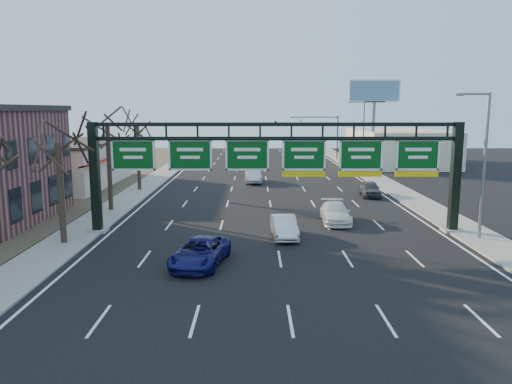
{
  "coord_description": "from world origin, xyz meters",
  "views": [
    {
      "loc": [
        -1.39,
        -24.04,
        7.99
      ],
      "look_at": [
        -1.28,
        4.82,
        3.2
      ],
      "focal_mm": 35.0,
      "sensor_mm": 36.0,
      "label": 1
    }
  ],
  "objects_px": {
    "car_silver_sedan": "(284,227)",
    "car_white_wagon": "(335,213)",
    "sign_gantry": "(278,162)",
    "car_blue_suv": "(200,252)"
  },
  "relations": [
    {
      "from": "car_silver_sedan",
      "to": "car_white_wagon",
      "type": "relative_size",
      "value": 0.87
    },
    {
      "from": "car_silver_sedan",
      "to": "car_blue_suv",
      "type": "bearing_deg",
      "value": -132.72
    },
    {
      "from": "car_silver_sedan",
      "to": "sign_gantry",
      "type": "bearing_deg",
      "value": 100.68
    },
    {
      "from": "car_blue_suv",
      "to": "car_silver_sedan",
      "type": "distance_m",
      "value": 7.33
    },
    {
      "from": "car_blue_suv",
      "to": "car_silver_sedan",
      "type": "relative_size",
      "value": 1.2
    },
    {
      "from": "sign_gantry",
      "to": "car_blue_suv",
      "type": "xyz_separation_m",
      "value": [
        -4.35,
        -7.07,
        -3.94
      ]
    },
    {
      "from": "car_blue_suv",
      "to": "car_silver_sedan",
      "type": "height_order",
      "value": "car_blue_suv"
    },
    {
      "from": "car_silver_sedan",
      "to": "car_white_wagon",
      "type": "bearing_deg",
      "value": 44.43
    },
    {
      "from": "car_white_wagon",
      "to": "sign_gantry",
      "type": "bearing_deg",
      "value": -144.23
    },
    {
      "from": "car_white_wagon",
      "to": "car_blue_suv",
      "type": "bearing_deg",
      "value": -128.68
    }
  ]
}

